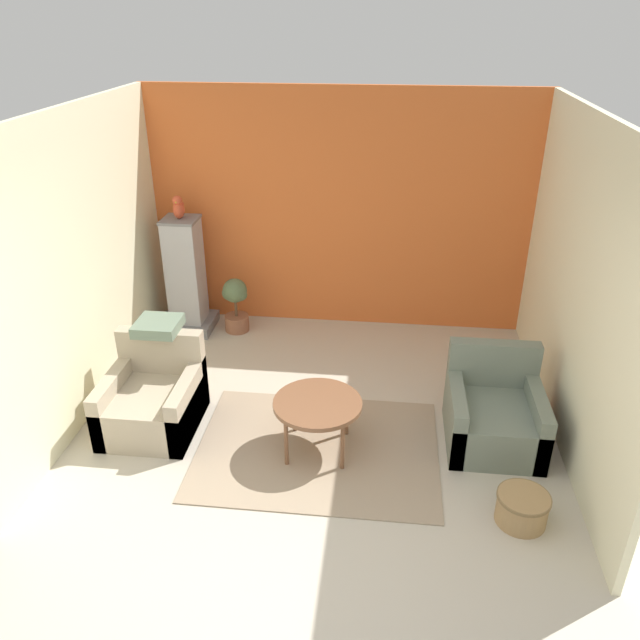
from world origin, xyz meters
The scene contains 13 objects.
ground_plane centered at (0.00, 0.00, 0.00)m, with size 20.00×20.00×0.00m, color beige.
wall_back_accent centered at (0.00, 3.82, 1.37)m, with size 4.41×0.06×2.74m.
wall_left centered at (-2.18, 1.89, 1.37)m, with size 0.06×3.79×2.74m.
wall_right centered at (2.18, 1.89, 1.37)m, with size 0.06×3.79×2.74m.
area_rug centered at (0.05, 1.28, 0.01)m, with size 2.09×1.59×0.01m.
coffee_table centered at (0.05, 1.28, 0.46)m, with size 0.75×0.75×0.50m.
armchair_left centered at (-1.48, 1.48, 0.26)m, with size 0.80×0.87×0.81m.
armchair_right centered at (1.57, 1.61, 0.26)m, with size 0.80×0.87×0.81m.
birdcage centered at (-1.73, 3.40, 0.62)m, with size 0.56×0.56×1.36m.
parrot centered at (-1.73, 3.40, 1.48)m, with size 0.12×0.22×0.27m.
potted_plant centered at (-1.17, 3.40, 0.37)m, with size 0.31×0.28×0.66m.
wicker_basket centered at (1.66, 0.62, 0.13)m, with size 0.40×0.40×0.24m.
throw_pillow centered at (-1.48, 1.81, 0.86)m, with size 0.39×0.39×0.10m.
Camera 1 is at (0.56, -3.03, 3.47)m, focal length 35.00 mm.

